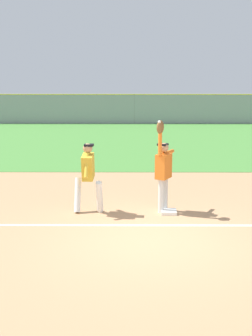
# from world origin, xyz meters

# --- Properties ---
(ground_plane) EXTENTS (73.42, 73.42, 0.00)m
(ground_plane) POSITION_xyz_m (0.00, 0.00, 0.00)
(ground_plane) COLOR tan
(outfield_grass) EXTENTS (44.16, 16.39, 0.01)m
(outfield_grass) POSITION_xyz_m (0.00, 14.69, 0.01)
(outfield_grass) COLOR #478438
(outfield_grass) RESTS_ON ground_plane
(first_base) EXTENTS (0.39, 0.39, 0.08)m
(first_base) POSITION_xyz_m (0.55, 1.82, 0.04)
(first_base) COLOR white
(first_base) RESTS_ON ground_plane
(fielder) EXTENTS (0.54, 0.83, 2.28)m
(fielder) POSITION_xyz_m (0.41, 1.94, 1.12)
(fielder) COLOR silver
(fielder) RESTS_ON ground_plane
(runner) EXTENTS (0.72, 0.84, 1.72)m
(runner) POSITION_xyz_m (-1.41, 1.86, 1.00)
(runner) COLOR white
(runner) RESTS_ON ground_plane
(baseball) EXTENTS (0.07, 0.07, 0.07)m
(baseball) POSITION_xyz_m (0.28, 1.70, 2.25)
(baseball) COLOR white
(outfield_fence) EXTENTS (44.24, 0.08, 2.12)m
(outfield_fence) POSITION_xyz_m (0.00, 22.88, 1.06)
(outfield_fence) COLOR #93999E
(outfield_fence) RESTS_ON ground_plane
(parked_car_white) EXTENTS (4.46, 2.24, 1.25)m
(parked_car_white) POSITION_xyz_m (-10.59, 26.66, 0.67)
(parked_car_white) COLOR white
(parked_car_white) RESTS_ON ground_plane
(parked_car_silver) EXTENTS (4.47, 2.26, 1.25)m
(parked_car_silver) POSITION_xyz_m (-5.21, 26.63, 0.67)
(parked_car_silver) COLOR #B7B7BC
(parked_car_silver) RESTS_ON ground_plane
(parked_car_tan) EXTENTS (4.44, 2.19, 1.25)m
(parked_car_tan) POSITION_xyz_m (-0.14, 26.25, 0.67)
(parked_car_tan) COLOR tan
(parked_car_tan) RESTS_ON ground_plane
(parked_car_blue) EXTENTS (4.54, 2.40, 1.25)m
(parked_car_blue) POSITION_xyz_m (4.92, 26.70, 0.67)
(parked_car_blue) COLOR #23389E
(parked_car_blue) RESTS_ON ground_plane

